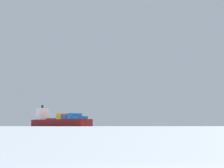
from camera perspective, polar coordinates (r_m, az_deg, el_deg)
The scene contains 1 object.
cargo_ship at distance 873.30m, azimuth -6.27°, elevation -4.43°, with size 128.72×127.49×40.68m.
Camera 1 is at (-0.37, -11.85, 1.26)m, focal length 76.11 mm.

